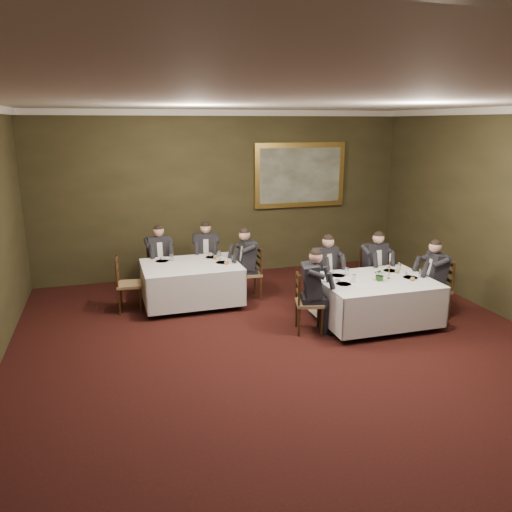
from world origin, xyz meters
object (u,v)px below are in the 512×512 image
diner_main_endleft (309,301)px  diner_sec_backleft (159,267)px  chair_sec_backright (207,273)px  painting (300,175)px  diner_main_backright (374,275)px  table_main (375,298)px  centerpiece (380,274)px  chair_sec_endright (249,284)px  candlestick (389,269)px  diner_main_endright (436,288)px  chair_main_backleft (323,292)px  chair_main_endleft (308,315)px  diner_main_backleft (324,280)px  table_second (191,281)px  diner_sec_endright (249,272)px  chair_sec_backleft (160,277)px  diner_sec_backright (207,263)px  chair_main_backright (372,287)px  chair_sec_endleft (130,295)px  chair_main_endright (435,300)px

diner_main_endleft → diner_sec_backleft: bearing=-127.5°
chair_sec_backright → painting: bearing=-148.6°
diner_main_backright → diner_sec_backleft: bearing=-27.4°
table_main → centerpiece: centerpiece is taller
chair_sec_endright → candlestick: size_ratio=2.29×
table_main → diner_main_endright: diner_main_endright is taller
chair_sec_endright → chair_sec_backright: bearing=36.3°
chair_main_backleft → chair_main_endleft: size_ratio=1.00×
painting → diner_main_endright: bearing=-71.6°
diner_main_backleft → table_second: bearing=-33.9°
chair_main_backleft → painting: (0.50, 2.53, 1.84)m
table_main → diner_main_endleft: size_ratio=1.38×
candlestick → painting: size_ratio=0.21×
diner_sec_endright → diner_sec_backleft: bearing=61.5°
candlestick → diner_main_endleft: bearing=-179.9°
diner_sec_endright → painting: painting is taller
chair_sec_endright → candlestick: candlestick is taller
diner_sec_backleft → chair_main_endleft: bearing=122.5°
chair_sec_backleft → diner_sec_backright: diner_sec_backright is taller
chair_main_backright → diner_main_endleft: size_ratio=0.74×
chair_sec_endleft → table_second: bearing=95.3°
chair_sec_endleft → chair_main_endright: bearing=75.3°
chair_main_endright → chair_sec_backleft: 5.16m
chair_main_backright → diner_sec_backleft: bearing=-27.2°
diner_main_endleft → table_second: bearing=-123.6°
diner_main_backleft → diner_sec_backright: bearing=-57.5°
diner_sec_endright → chair_sec_backright: bearing=35.8°
diner_main_endleft → chair_sec_backright: size_ratio=1.35×
chair_main_backright → centerpiece: size_ratio=4.35×
table_main → chair_main_endleft: (-1.17, 0.01, -0.17)m
table_main → diner_sec_endright: bearing=132.8°
table_second → diner_main_endleft: size_ratio=1.32×
chair_sec_endleft → candlestick: size_ratio=2.29×
chair_sec_backright → candlestick: candlestick is taller
table_main → chair_sec_endleft: 4.25m
table_second → chair_main_backright: (3.26, -0.83, -0.17)m
table_second → diner_main_endright: (3.92, -1.78, 0.06)m
table_main → chair_sec_backleft: 4.20m
diner_sec_endright → table_second: bearing=91.0°
diner_sec_backright → chair_sec_backright: bearing=-90.0°
chair_sec_backright → diner_main_backleft: bearing=148.1°
diner_main_backleft → chair_main_backright: size_ratio=1.35×
diner_main_backleft → diner_main_backright: 1.00m
table_main → diner_sec_endright: diner_sec_endright is taller
chair_main_backleft → chair_main_backright: size_ratio=1.00×
centerpiece → painting: size_ratio=0.11×
diner_sec_backleft → centerpiece: 4.28m
diner_sec_endright → centerpiece: (1.69, -1.86, 0.37)m
chair_main_endright → diner_main_endright: diner_main_endright is taller
chair_main_backright → diner_main_backright: (0.00, -0.01, 0.23)m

